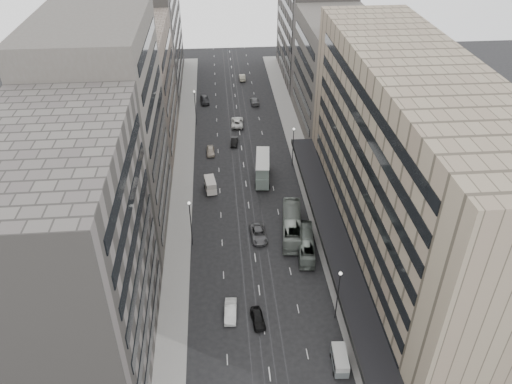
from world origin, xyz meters
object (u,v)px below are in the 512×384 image
object	(u,v)px
panel_van	(210,185)
sedan_2	(259,234)
double_decker	(263,168)
sedan_0	(258,318)
vw_microbus	(340,360)
sedan_1	(231,311)
bus_near	(306,244)
bus_far	(292,225)

from	to	relation	value
panel_van	sedan_2	xyz separation A→B (m)	(7.65, -14.28, -0.66)
double_decker	sedan_0	bearing A→B (deg)	-90.43
vw_microbus	sedan_0	distance (m)	12.10
sedan_1	sedan_2	size ratio (longest dim) A/B	0.84
vw_microbus	sedan_1	xyz separation A→B (m)	(-12.82, 9.28, -0.46)
bus_near	panel_van	bearing A→B (deg)	-44.35
sedan_0	sedan_1	size ratio (longest dim) A/B	0.89
vw_microbus	sedan_1	bearing A→B (deg)	147.80
bus_near	sedan_0	xyz separation A→B (m)	(-8.72, -13.70, -0.68)
double_decker	sedan_1	distance (m)	34.34
double_decker	panel_van	xyz separation A→B (m)	(-9.94, -3.06, -1.22)
sedan_2	vw_microbus	bearing A→B (deg)	-75.88
double_decker	sedan_2	world-z (taller)	double_decker
bus_near	vw_microbus	world-z (taller)	bus_near
sedan_1	sedan_2	bearing A→B (deg)	75.78
sedan_1	bus_far	bearing A→B (deg)	61.27
double_decker	sedan_2	xyz separation A→B (m)	(-2.29, -17.34, -1.87)
sedan_1	panel_van	bearing A→B (deg)	98.32
vw_microbus	panel_van	size ratio (longest dim) A/B	0.97
bus_near	sedan_0	distance (m)	16.25
bus_near	double_decker	world-z (taller)	double_decker
bus_near	sedan_0	size ratio (longest dim) A/B	2.44
bus_near	sedan_2	size ratio (longest dim) A/B	1.84
bus_near	sedan_2	world-z (taller)	bus_near
bus_near	double_decker	distance (m)	21.83
double_decker	vw_microbus	size ratio (longest dim) A/B	2.21
double_decker	sedan_1	xyz separation A→B (m)	(-7.53, -33.45, -1.87)
bus_far	sedan_0	xyz separation A→B (m)	(-7.17, -18.34, -1.02)
sedan_1	sedan_2	world-z (taller)	same
panel_van	vw_microbus	bearing A→B (deg)	-76.70
panel_van	double_decker	bearing A→B (deg)	9.41
vw_microbus	sedan_0	bearing A→B (deg)	143.71
bus_far	double_decker	bearing A→B (deg)	-71.56
bus_near	vw_microbus	distance (m)	21.48
double_decker	sedan_1	world-z (taller)	double_decker
bus_near	sedan_2	distance (m)	8.09
double_decker	panel_van	bearing A→B (deg)	-156.83
bus_far	panel_van	distance (m)	18.88
bus_far	sedan_1	distance (m)	19.98
double_decker	bus_near	bearing A→B (deg)	-71.35
bus_near	sedan_1	size ratio (longest dim) A/B	2.18
bus_near	bus_far	size ratio (longest dim) A/B	0.80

